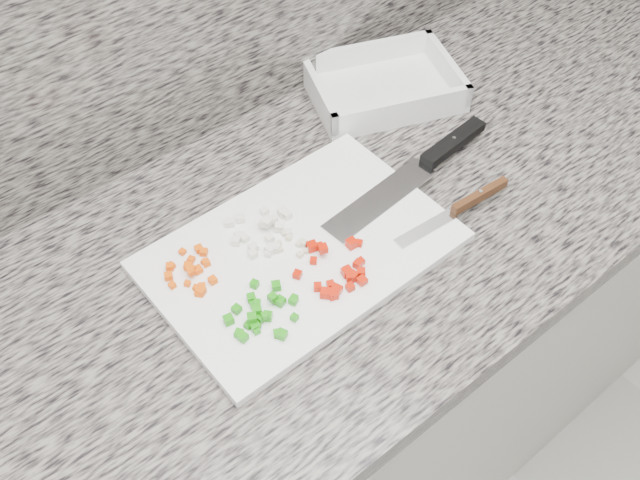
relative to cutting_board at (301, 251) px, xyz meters
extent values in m
cube|color=beige|center=(-0.04, 0.02, -0.48)|extent=(3.92, 0.62, 0.86)
cube|color=slate|center=(-0.04, 0.02, -0.03)|extent=(3.96, 0.64, 0.04)
cube|color=white|center=(0.00, 0.00, 0.00)|extent=(0.43, 0.29, 0.01)
cube|color=#ED5105|center=(-0.14, 0.08, 0.01)|extent=(0.01, 0.01, 0.01)
cube|color=#ED5105|center=(-0.12, 0.06, 0.01)|extent=(0.01, 0.01, 0.01)
cube|color=#ED5105|center=(-0.15, 0.03, 0.01)|extent=(0.01, 0.01, 0.01)
cube|color=#ED5105|center=(-0.13, 0.03, 0.01)|extent=(0.01, 0.01, 0.01)
cube|color=#ED5105|center=(-0.17, 0.08, 0.01)|extent=(0.01, 0.01, 0.01)
cube|color=#ED5105|center=(-0.17, 0.08, 0.01)|extent=(0.01, 0.01, 0.01)
cube|color=#ED5105|center=(-0.14, 0.10, 0.01)|extent=(0.01, 0.01, 0.01)
cube|color=#ED5105|center=(-0.15, 0.06, 0.02)|extent=(0.01, 0.01, 0.01)
cube|color=#ED5105|center=(-0.12, 0.06, 0.01)|extent=(0.01, 0.01, 0.01)
cube|color=#ED5105|center=(-0.16, 0.02, 0.01)|extent=(0.01, 0.01, 0.01)
cube|color=#ED5105|center=(-0.12, 0.08, 0.01)|extent=(0.01, 0.01, 0.01)
cube|color=#ED5105|center=(-0.16, 0.02, 0.01)|extent=(0.02, 0.02, 0.01)
cube|color=#ED5105|center=(-0.15, 0.05, 0.02)|extent=(0.01, 0.01, 0.01)
cube|color=#ED5105|center=(-0.16, 0.04, 0.01)|extent=(0.01, 0.01, 0.01)
cube|color=#ED5105|center=(-0.18, 0.07, 0.01)|extent=(0.01, 0.01, 0.01)
cube|color=#ED5105|center=(-0.12, 0.09, 0.01)|extent=(0.01, 0.01, 0.01)
cube|color=#ED5105|center=(-0.18, 0.06, 0.01)|extent=(0.01, 0.01, 0.01)
cube|color=#ED5105|center=(-0.16, 0.03, 0.01)|extent=(0.01, 0.01, 0.01)
cube|color=#ED5105|center=(-0.14, 0.06, 0.01)|extent=(0.01, 0.01, 0.01)
cube|color=#ED5105|center=(-0.15, 0.07, 0.01)|extent=(0.02, 0.02, 0.01)
cube|color=silver|center=(-0.06, 0.03, 0.01)|extent=(0.01, 0.01, 0.01)
cube|color=silver|center=(-0.02, 0.06, 0.02)|extent=(0.02, 0.02, 0.01)
cube|color=silver|center=(0.02, 0.07, 0.01)|extent=(0.01, 0.01, 0.01)
cube|color=silver|center=(-0.04, 0.02, 0.01)|extent=(0.01, 0.01, 0.01)
cube|color=silver|center=(-0.03, 0.04, 0.01)|extent=(0.01, 0.01, 0.01)
cube|color=silver|center=(0.00, 0.09, 0.01)|extent=(0.01, 0.01, 0.01)
cube|color=silver|center=(-0.02, 0.06, 0.02)|extent=(0.02, 0.02, 0.01)
cube|color=silver|center=(-0.04, 0.10, 0.01)|extent=(0.02, 0.02, 0.01)
cube|color=silver|center=(-0.05, 0.06, 0.01)|extent=(0.01, 0.01, 0.01)
cube|color=silver|center=(-0.05, 0.10, 0.01)|extent=(0.02, 0.02, 0.01)
cube|color=silver|center=(-0.06, 0.04, 0.01)|extent=(0.01, 0.01, 0.01)
cube|color=silver|center=(-0.01, 0.06, 0.02)|extent=(0.01, 0.01, 0.01)
cube|color=silver|center=(-0.04, 0.02, 0.01)|extent=(0.02, 0.02, 0.01)
cube|color=silver|center=(-0.06, 0.07, 0.01)|extent=(0.01, 0.01, 0.01)
cube|color=silver|center=(0.00, 0.05, 0.01)|extent=(0.02, 0.02, 0.01)
cube|color=silver|center=(0.00, 0.07, 0.01)|extent=(0.01, 0.01, 0.01)
cube|color=silver|center=(0.02, 0.06, 0.01)|extent=(0.01, 0.01, 0.01)
cube|color=silver|center=(-0.07, 0.07, 0.01)|extent=(0.02, 0.02, 0.01)
cube|color=silver|center=(0.00, 0.03, 0.01)|extent=(0.01, 0.01, 0.01)
cube|color=silver|center=(-0.03, 0.02, 0.01)|extent=(0.01, 0.01, 0.01)
cube|color=silver|center=(-0.06, 0.07, 0.01)|extent=(0.01, 0.01, 0.01)
cube|color=#1B8B0C|center=(-0.08, -0.09, 0.01)|extent=(0.01, 0.01, 0.01)
cube|color=#1B8B0C|center=(-0.12, -0.07, 0.01)|extent=(0.02, 0.02, 0.01)
cube|color=#1B8B0C|center=(-0.06, -0.07, 0.01)|extent=(0.01, 0.01, 0.01)
cube|color=#1B8B0C|center=(-0.08, -0.06, 0.01)|extent=(0.02, 0.02, 0.01)
cube|color=#1B8B0C|center=(-0.11, -0.10, 0.01)|extent=(0.02, 0.02, 0.01)
cube|color=#1B8B0C|center=(-0.09, -0.05, 0.02)|extent=(0.01, 0.01, 0.01)
cube|color=#1B8B0C|center=(-0.11, -0.07, 0.01)|extent=(0.02, 0.02, 0.01)
cube|color=#1B8B0C|center=(-0.14, -0.06, 0.01)|extent=(0.01, 0.01, 0.01)
cube|color=#1B8B0C|center=(-0.13, -0.07, 0.01)|extent=(0.01, 0.01, 0.01)
cube|color=#1B8B0C|center=(-0.11, -0.05, 0.02)|extent=(0.01, 0.01, 0.01)
cube|color=#1B8B0C|center=(-0.12, -0.06, 0.02)|extent=(0.02, 0.02, 0.01)
cube|color=#1B8B0C|center=(-0.11, -0.04, 0.01)|extent=(0.01, 0.01, 0.01)
cube|color=#1B8B0C|center=(-0.14, -0.03, 0.01)|extent=(0.01, 0.01, 0.01)
cube|color=#1B8B0C|center=(-0.07, -0.07, 0.01)|extent=(0.01, 0.01, 0.01)
cube|color=#1B8B0C|center=(-0.15, -0.07, 0.01)|extent=(0.01, 0.01, 0.01)
cube|color=#1B8B0C|center=(-0.07, -0.04, 0.01)|extent=(0.02, 0.02, 0.01)
cube|color=#1B8B0C|center=(-0.15, -0.08, 0.01)|extent=(0.01, 0.01, 0.01)
cube|color=#1B8B0C|center=(-0.13, -0.08, 0.01)|extent=(0.01, 0.01, 0.01)
cube|color=#1B8B0C|center=(-0.13, -0.06, 0.02)|extent=(0.02, 0.02, 0.01)
cube|color=#1B8B0C|center=(-0.09, -0.02, 0.01)|extent=(0.01, 0.01, 0.01)
cube|color=#1B8B0C|center=(-0.11, -0.03, 0.01)|extent=(0.01, 0.01, 0.01)
cube|color=#1B8B0C|center=(-0.12, -0.10, 0.01)|extent=(0.01, 0.01, 0.01)
cube|color=#1B8B0C|center=(-0.15, -0.04, 0.01)|extent=(0.01, 0.01, 0.01)
cube|color=#1B8B0C|center=(-0.11, -0.07, 0.02)|extent=(0.01, 0.01, 0.01)
cube|color=#BF1502|center=(0.01, -0.10, 0.01)|extent=(0.01, 0.01, 0.01)
cube|color=#BF1502|center=(0.02, -0.08, 0.01)|extent=(0.01, 0.01, 0.01)
cube|color=#BF1502|center=(0.07, -0.05, 0.01)|extent=(0.01, 0.01, 0.01)
cube|color=#BF1502|center=(0.02, -0.03, 0.02)|extent=(0.02, 0.02, 0.01)
cube|color=#BF1502|center=(-0.01, -0.08, 0.01)|extent=(0.01, 0.01, 0.01)
cube|color=#BF1502|center=(0.06, -0.04, 0.01)|extent=(0.01, 0.01, 0.01)
cube|color=#BF1502|center=(0.05, -0.08, 0.01)|extent=(0.01, 0.01, 0.01)
cube|color=#BF1502|center=(-0.02, -0.10, 0.01)|extent=(0.02, 0.02, 0.01)
cube|color=#BF1502|center=(0.02, -0.09, 0.01)|extent=(0.02, 0.02, 0.01)
cube|color=#BF1502|center=(-0.04, -0.04, 0.01)|extent=(0.02, 0.02, 0.01)
cube|color=#BF1502|center=(0.02, -0.02, 0.01)|extent=(0.01, 0.01, 0.01)
cube|color=#BF1502|center=(0.01, -0.01, 0.01)|extent=(0.02, 0.02, 0.01)
cube|color=#BF1502|center=(0.04, -0.08, 0.01)|extent=(0.01, 0.01, 0.01)
cube|color=#BF1502|center=(0.02, -0.09, 0.01)|extent=(0.02, 0.02, 0.01)
cube|color=#BF1502|center=(0.00, -0.03, 0.01)|extent=(0.01, 0.01, 0.01)
cube|color=#BF1502|center=(-0.03, -0.07, 0.01)|extent=(0.01, 0.01, 0.01)
cube|color=#BF1502|center=(-0.01, -0.09, 0.01)|extent=(0.02, 0.02, 0.01)
cube|color=#BF1502|center=(-0.02, -0.10, 0.01)|extent=(0.01, 0.01, 0.01)
cube|color=#BF1502|center=(0.02, -0.08, 0.01)|extent=(0.01, 0.01, 0.01)
cube|color=#BF1502|center=(0.03, -0.10, 0.01)|extent=(0.01, 0.01, 0.01)
cube|color=#BF1502|center=(0.03, -0.09, 0.01)|extent=(0.02, 0.02, 0.01)
cube|color=#BF1502|center=(-0.03, -0.09, 0.01)|extent=(0.02, 0.02, 0.01)
cube|color=beige|center=(0.01, 0.00, 0.01)|extent=(0.01, 0.01, 0.01)
cube|color=beige|center=(-0.03, 0.01, 0.01)|extent=(0.01, 0.01, 0.01)
cube|color=beige|center=(0.00, 0.02, 0.01)|extent=(0.01, 0.01, 0.01)
cube|color=beige|center=(-0.02, 0.02, 0.01)|extent=(0.01, 0.01, 0.01)
cube|color=beige|center=(0.00, 0.00, 0.01)|extent=(0.01, 0.01, 0.01)
cube|color=beige|center=(0.00, -0.01, 0.01)|extent=(0.01, 0.01, 0.01)
cube|color=beige|center=(0.00, 0.03, 0.01)|extent=(0.01, 0.01, 0.01)
cube|color=beige|center=(-0.03, 0.02, 0.01)|extent=(0.01, 0.01, 0.01)
cube|color=beige|center=(0.00, 0.00, 0.01)|extent=(0.01, 0.01, 0.01)
cube|color=beige|center=(0.01, 0.00, 0.01)|extent=(0.01, 0.01, 0.01)
cube|color=beige|center=(-0.01, -0.01, 0.01)|extent=(0.01, 0.01, 0.01)
cube|color=silver|center=(0.15, 0.00, 0.01)|extent=(0.22, 0.07, 0.00)
cube|color=black|center=(0.33, 0.01, 0.02)|extent=(0.14, 0.04, 0.02)
cylinder|color=silver|center=(0.33, 0.01, 0.02)|extent=(0.01, 0.01, 0.00)
cube|color=silver|center=(0.16, -0.09, 0.01)|extent=(0.11, 0.03, 0.00)
cube|color=#4D2813|center=(0.27, -0.10, 0.02)|extent=(0.11, 0.02, 0.02)
cylinder|color=silver|center=(0.27, -0.10, 0.02)|extent=(0.01, 0.01, 0.00)
cube|color=white|center=(0.34, 0.20, 0.00)|extent=(0.30, 0.26, 0.01)
cube|color=white|center=(0.37, 0.28, 0.03)|extent=(0.24, 0.10, 0.04)
cube|color=white|center=(0.31, 0.12, 0.03)|extent=(0.24, 0.10, 0.04)
cube|color=white|center=(0.45, 0.15, 0.03)|extent=(0.08, 0.18, 0.04)
cube|color=white|center=(0.23, 0.24, 0.03)|extent=(0.08, 0.18, 0.04)
camera|label=1|loc=(-0.39, -0.53, 0.80)|focal=40.00mm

